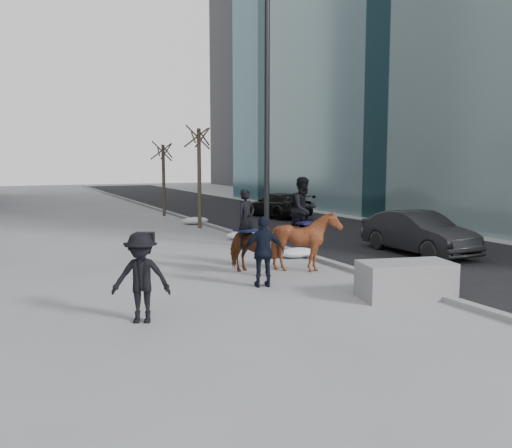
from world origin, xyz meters
name	(u,v)px	position (x,y,z in m)	size (l,w,h in m)	color
ground	(278,292)	(0.00, 0.00, 0.00)	(120.00, 120.00, 0.00)	gray
road	(312,228)	(7.00, 10.00, 0.01)	(8.00, 90.00, 0.01)	black
curb	(231,232)	(3.00, 10.00, 0.06)	(0.25, 90.00, 0.12)	gray
planter	(406,280)	(2.37, -1.73, 0.41)	(2.07, 1.04, 0.83)	gray
car_near	(418,233)	(6.66, 2.63, 0.71)	(1.50, 4.31, 1.42)	black
car_far	(278,205)	(7.78, 14.84, 0.68)	(1.90, 4.67, 1.35)	black
tree_near	(199,173)	(2.40, 12.30, 2.52)	(1.20, 1.20, 5.04)	#372920
tree_far	(164,177)	(2.40, 18.24, 2.19)	(1.20, 1.20, 4.38)	#35291F
mounted_left	(248,243)	(0.22, 2.15, 0.87)	(1.39, 1.98, 2.33)	#4C2E0F
mounted_right	(306,234)	(1.85, 1.84, 1.06)	(1.68, 1.82, 2.65)	#4A180E
feeder	(264,252)	(-0.06, 0.62, 0.88)	(1.11, 0.99, 1.75)	black
camera_crew	(141,277)	(-3.49, -1.01, 0.89)	(1.30, 1.07, 1.75)	black
lamppost	(270,104)	(2.60, 5.57, 4.99)	(0.25, 2.64, 9.09)	black
snow_piles	(259,241)	(2.70, 6.63, 0.16)	(1.34, 15.41, 0.34)	silver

